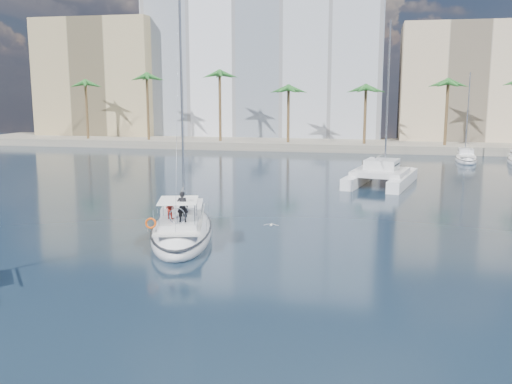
# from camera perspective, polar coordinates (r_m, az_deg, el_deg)

# --- Properties ---
(ground) EXTENTS (160.00, 160.00, 0.00)m
(ground) POSITION_cam_1_polar(r_m,az_deg,el_deg) (34.30, -2.39, -5.51)
(ground) COLOR black
(ground) RESTS_ON ground
(quay) EXTENTS (120.00, 14.00, 1.20)m
(quay) POSITION_cam_1_polar(r_m,az_deg,el_deg) (93.77, 6.81, 4.75)
(quay) COLOR gray
(quay) RESTS_ON ground
(building_modern) EXTENTS (42.00, 16.00, 28.00)m
(building_modern) POSITION_cam_1_polar(r_m,az_deg,el_deg) (107.04, 0.99, 12.66)
(building_modern) COLOR white
(building_modern) RESTS_ON ground
(building_tan_left) EXTENTS (22.00, 14.00, 22.00)m
(building_tan_left) POSITION_cam_1_polar(r_m,az_deg,el_deg) (112.80, -14.84, 10.67)
(building_tan_left) COLOR tan
(building_tan_left) RESTS_ON ground
(building_beige) EXTENTS (20.00, 14.00, 20.00)m
(building_beige) POSITION_cam_1_polar(r_m,az_deg,el_deg) (102.95, 19.87, 9.94)
(building_beige) COLOR #C5AE8D
(building_beige) RESTS_ON ground
(palm_left) EXTENTS (3.60, 3.60, 12.30)m
(palm_left) POSITION_cam_1_polar(r_m,az_deg,el_deg) (98.50, -13.74, 10.43)
(palm_left) COLOR brown
(palm_left) RESTS_ON ground
(palm_centre) EXTENTS (3.60, 3.60, 12.30)m
(palm_centre) POSITION_cam_1_polar(r_m,az_deg,el_deg) (89.39, 6.71, 10.71)
(palm_centre) COLOR brown
(palm_centre) RESTS_ON ground
(main_sloop) EXTENTS (6.78, 12.46, 17.64)m
(main_sloop) POSITION_cam_1_polar(r_m,az_deg,el_deg) (36.64, -7.41, -3.70)
(main_sloop) COLOR white
(main_sloop) RESTS_ON ground
(catamaran) EXTENTS (7.62, 11.82, 16.07)m
(catamaran) POSITION_cam_1_polar(r_m,az_deg,el_deg) (58.08, 12.41, 1.84)
(catamaran) COLOR white
(catamaran) RESTS_ON ground
(seagull) EXTENTS (0.96, 0.41, 0.18)m
(seagull) POSITION_cam_1_polar(r_m,az_deg,el_deg) (36.21, 1.53, -3.31)
(seagull) COLOR silver
(seagull) RESTS_ON ground
(moored_yacht_a) EXTENTS (3.37, 9.52, 11.90)m
(moored_yacht_a) POSITION_cam_1_polar(r_m,az_deg,el_deg) (80.43, 20.24, 2.89)
(moored_yacht_a) COLOR white
(moored_yacht_a) RESTS_ON ground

